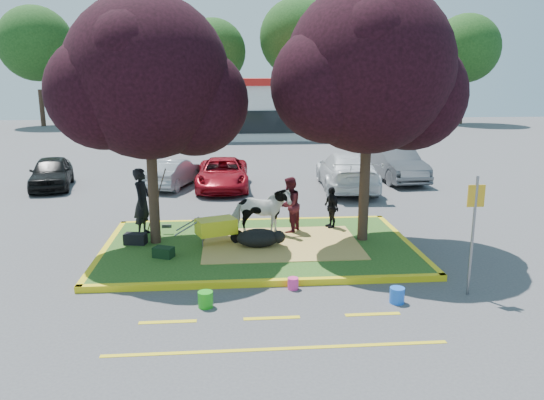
{
  "coord_description": "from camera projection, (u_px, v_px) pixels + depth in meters",
  "views": [
    {
      "loc": [
        -0.79,
        -13.66,
        4.59
      ],
      "look_at": [
        0.4,
        0.5,
        1.25
      ],
      "focal_mm": 35.0,
      "sensor_mm": 36.0,
      "label": 1
    }
  ],
  "objects": [
    {
      "name": "cow",
      "position": [
        261.0,
        212.0,
        14.93
      ],
      "size": [
        1.68,
        0.83,
        1.39
      ],
      "primitive_type": "imported",
      "rotation": [
        0.0,
        0.0,
        1.62
      ],
      "color": "white",
      "rests_on": "median_island"
    },
    {
      "name": "bucket_blue",
      "position": [
        397.0,
        295.0,
        10.95
      ],
      "size": [
        0.34,
        0.34,
        0.33
      ],
      "primitive_type": "cylinder",
      "rotation": [
        0.0,
        0.0,
        0.09
      ],
      "color": "blue",
      "rests_on": "ground"
    },
    {
      "name": "fire_lane_stripe_a",
      "position": [
        168.0,
        322.0,
        10.13
      ],
      "size": [
        1.1,
        0.12,
        0.01
      ],
      "primitive_type": "cube",
      "color": "yellow",
      "rests_on": "ground"
    },
    {
      "name": "tree_purple_right",
      "position": [
        370.0,
        77.0,
        13.74
      ],
      "size": [
        5.3,
        4.4,
        6.82
      ],
      "color": "black",
      "rests_on": "median_island"
    },
    {
      "name": "curb_right",
      "position": [
        406.0,
        243.0,
        14.68
      ],
      "size": [
        0.16,
        5.3,
        0.15
      ],
      "primitive_type": "cube",
      "color": "yellow",
      "rests_on": "ground"
    },
    {
      "name": "retail_building",
      "position": [
        263.0,
        107.0,
        41.16
      ],
      "size": [
        20.4,
        8.4,
        4.4
      ],
      "color": "silver",
      "rests_on": "ground"
    },
    {
      "name": "car_red",
      "position": [
        223.0,
        174.0,
        21.96
      ],
      "size": [
        2.17,
        4.56,
        1.26
      ],
      "primitive_type": "imported",
      "rotation": [
        0.0,
        0.0,
        -0.02
      ],
      "color": "maroon",
      "rests_on": "ground"
    },
    {
      "name": "ground",
      "position": [
        259.0,
        249.0,
        14.37
      ],
      "size": [
        90.0,
        90.0,
        0.0
      ],
      "primitive_type": "plane",
      "color": "#424244",
      "rests_on": "ground"
    },
    {
      "name": "sign_post",
      "position": [
        474.0,
        223.0,
        11.05
      ],
      "size": [
        0.36,
        0.06,
        2.59
      ],
      "rotation": [
        0.0,
        0.0,
        0.01
      ],
      "color": "slate",
      "rests_on": "ground"
    },
    {
      "name": "treeline",
      "position": [
        247.0,
        41.0,
        49.18
      ],
      "size": [
        46.58,
        7.8,
        14.63
      ],
      "color": "black",
      "rests_on": "ground"
    },
    {
      "name": "tree_purple_left",
      "position": [
        148.0,
        85.0,
        13.51
      ],
      "size": [
        5.06,
        4.2,
        6.51
      ],
      "color": "black",
      "rests_on": "median_island"
    },
    {
      "name": "median_island",
      "position": [
        259.0,
        247.0,
        14.35
      ],
      "size": [
        8.0,
        5.0,
        0.15
      ],
      "primitive_type": "cube",
      "color": "#204816",
      "rests_on": "ground"
    },
    {
      "name": "gear_bag_dark",
      "position": [
        135.0,
        239.0,
        14.32
      ],
      "size": [
        0.63,
        0.42,
        0.3
      ],
      "primitive_type": "cube",
      "rotation": [
        0.0,
        0.0,
        -0.19
      ],
      "color": "black",
      "rests_on": "median_island"
    },
    {
      "name": "car_black",
      "position": [
        51.0,
        173.0,
        22.11
      ],
      "size": [
        2.22,
        4.05,
        1.3
      ],
      "primitive_type": "imported",
      "rotation": [
        0.0,
        0.0,
        0.19
      ],
      "color": "black",
      "rests_on": "ground"
    },
    {
      "name": "straw_bedding",
      "position": [
        281.0,
        243.0,
        14.38
      ],
      "size": [
        4.2,
        3.0,
        0.01
      ],
      "primitive_type": "cube",
      "color": "tan",
      "rests_on": "median_island"
    },
    {
      "name": "car_white",
      "position": [
        347.0,
        171.0,
        21.85
      ],
      "size": [
        2.5,
        5.43,
        1.54
      ],
      "primitive_type": "imported",
      "rotation": [
        0.0,
        0.0,
        3.08
      ],
      "color": "white",
      "rests_on": "ground"
    },
    {
      "name": "bucket_pink",
      "position": [
        293.0,
        283.0,
        11.67
      ],
      "size": [
        0.26,
        0.26,
        0.26
      ],
      "primitive_type": "cylinder",
      "rotation": [
        0.0,
        0.0,
        -0.09
      ],
      "color": "#EC348E",
      "rests_on": "ground"
    },
    {
      "name": "bucket_green",
      "position": [
        206.0,
        299.0,
        10.75
      ],
      "size": [
        0.41,
        0.41,
        0.33
      ],
      "primitive_type": "cylinder",
      "rotation": [
        0.0,
        0.0,
        -0.42
      ],
      "color": "#1EA118",
      "rests_on": "ground"
    },
    {
      "name": "curb_near",
      "position": [
        266.0,
        283.0,
        11.85
      ],
      "size": [
        8.3,
        0.16,
        0.15
      ],
      "primitive_type": "cube",
      "color": "yellow",
      "rests_on": "ground"
    },
    {
      "name": "calf",
      "position": [
        258.0,
        238.0,
        14.05
      ],
      "size": [
        1.25,
        0.87,
        0.49
      ],
      "primitive_type": "ellipsoid",
      "rotation": [
        0.0,
        0.0,
        -0.21
      ],
      "color": "black",
      "rests_on": "median_island"
    },
    {
      "name": "wheelbarrow",
      "position": [
        217.0,
        227.0,
        14.26
      ],
      "size": [
        1.84,
        0.94,
        0.7
      ],
      "rotation": [
        0.0,
        0.0,
        0.36
      ],
      "color": "black",
      "rests_on": "median_island"
    },
    {
      "name": "car_silver",
      "position": [
        173.0,
        173.0,
        22.33
      ],
      "size": [
        2.25,
        3.86,
        1.2
      ],
      "primitive_type": "imported",
      "rotation": [
        0.0,
        0.0,
        2.86
      ],
      "color": "#999CA0",
      "rests_on": "ground"
    },
    {
      "name": "car_grey",
      "position": [
        395.0,
        164.0,
        23.74
      ],
      "size": [
        1.91,
        4.67,
        1.51
      ],
      "primitive_type": "imported",
      "rotation": [
        0.0,
        0.0,
        0.07
      ],
      "color": "#4F5155",
      "rests_on": "ground"
    },
    {
      "name": "curb_far",
      "position": [
        254.0,
        221.0,
        16.85
      ],
      "size": [
        8.3,
        0.16,
        0.15
      ],
      "primitive_type": "cube",
      "color": "yellow",
      "rests_on": "ground"
    },
    {
      "name": "handler",
      "position": [
        142.0,
        202.0,
        15.01
      ],
      "size": [
        0.6,
        0.78,
        1.92
      ],
      "primitive_type": "imported",
      "rotation": [
        0.0,
        0.0,
        1.35
      ],
      "color": "black",
      "rests_on": "median_island"
    },
    {
      "name": "fire_lane_long",
      "position": [
        278.0,
        349.0,
        9.13
      ],
      "size": [
        6.0,
        0.1,
        0.01
      ],
      "primitive_type": "cube",
      "color": "yellow",
      "rests_on": "ground"
    },
    {
      "name": "gear_bag_green",
      "position": [
        164.0,
        252.0,
        13.27
      ],
      "size": [
        0.57,
        0.48,
        0.26
      ],
      "primitive_type": "cube",
      "rotation": [
        0.0,
        0.0,
        -0.41
      ],
      "color": "black",
      "rests_on": "median_island"
    },
    {
      "name": "curb_left",
      "position": [
        105.0,
        251.0,
        14.02
      ],
      "size": [
        0.16,
        5.3,
        0.15
      ],
      "primitive_type": "cube",
      "color": "yellow",
      "rests_on": "ground"
    },
    {
      "name": "fire_lane_stripe_c",
      "position": [
        373.0,
        314.0,
        10.45
      ],
      "size": [
        1.1,
        0.12,
        0.01
      ],
      "primitive_type": "cube",
      "color": "yellow",
      "rests_on": "ground"
    },
    {
      "name": "visitor_a",
      "position": [
        289.0,
        205.0,
        15.29
      ],
      "size": [
        0.93,
        0.99,
        1.62
      ],
      "primitive_type": "imported",
      "rotation": [
        0.0,
        0.0,
        -2.1
      ],
      "color": "#47141D",
      "rests_on": "median_island"
    },
    {
      "name": "fire_lane_stripe_b",
      "position": [
        272.0,
        318.0,
        10.29
      ],
      "size": [
        1.1,
        0.12,
        0.01
      ],
      "primitive_type": "cube",
      "color": "yellow",
      "rests_on": "ground"
    },
    {
      "name": "visitor_b",
      "position": [
        331.0,
        207.0,
        15.77
      ],
      "size": [
        0.52,
        0.79,
        1.25
      ],
      "primitive_type": "imported",
      "rotation": [
        0.0,
        0.0,
        -1.25
      ],
      "color": "black",
      "rests_on": "median_island"
    }
  ]
}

